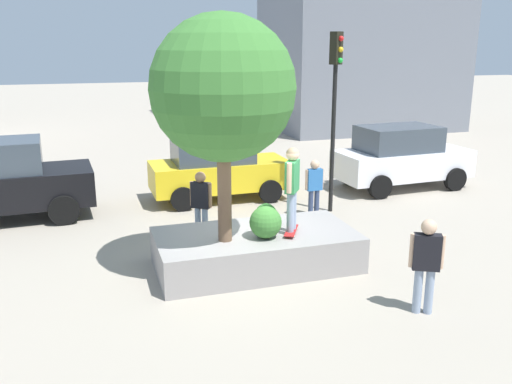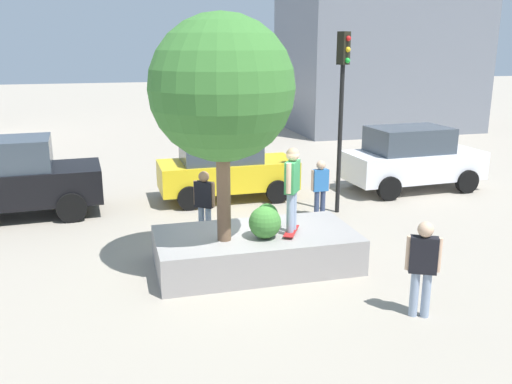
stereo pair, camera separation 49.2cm
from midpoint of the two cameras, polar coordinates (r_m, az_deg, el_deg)
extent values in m
plane|color=#9E9384|center=(11.96, -2.67, -7.64)|extent=(120.00, 120.00, 0.00)
cube|color=gray|center=(11.74, -1.21, -6.06)|extent=(4.24, 2.17, 0.77)
cylinder|color=brown|center=(10.88, -4.62, 0.62)|extent=(0.28, 0.28, 2.29)
sphere|color=#3D7A33|center=(10.56, -4.84, 10.75)|extent=(2.82, 2.82, 2.82)
sphere|color=#2D6628|center=(12.05, -0.11, -2.35)|extent=(0.48, 0.48, 0.48)
sphere|color=#3D7A33|center=(11.22, -0.25, -3.19)|extent=(0.67, 0.67, 0.67)
cube|color=#A51E1E|center=(11.58, 2.49, -4.03)|extent=(0.57, 0.80, 0.02)
sphere|color=beige|center=(11.34, 2.71, -4.65)|extent=(0.06, 0.06, 0.06)
sphere|color=beige|center=(11.36, 1.87, -4.60)|extent=(0.06, 0.06, 0.06)
sphere|color=beige|center=(11.82, 3.08, -3.82)|extent=(0.06, 0.06, 0.06)
sphere|color=beige|center=(11.84, 2.27, -3.77)|extent=(0.06, 0.06, 0.06)
cylinder|color=#8C9EB7|center=(11.53, 2.65, -1.87)|extent=(0.15, 0.15, 0.84)
cylinder|color=#8C9EB7|center=(11.35, 2.38, -2.15)|extent=(0.15, 0.15, 0.84)
cube|color=#338C4C|center=(11.24, 2.56, 1.64)|extent=(0.44, 0.50, 0.66)
cylinder|color=#D8AD8C|center=(11.47, 2.89, 2.01)|extent=(0.10, 0.10, 0.62)
cylinder|color=#D8AD8C|center=(11.00, 2.21, 1.45)|extent=(0.10, 0.10, 0.62)
sphere|color=#D8AD8C|center=(11.14, 2.58, 3.97)|extent=(0.27, 0.27, 0.27)
cube|color=black|center=(16.28, -25.80, 0.28)|extent=(4.81, 2.24, 0.94)
cylinder|color=black|center=(17.27, -20.42, 0.02)|extent=(0.81, 0.28, 0.80)
cylinder|color=black|center=(15.37, -20.31, -1.79)|extent=(0.81, 0.28, 0.80)
cube|color=gold|center=(16.76, -4.65, 1.81)|extent=(4.19, 1.81, 0.83)
cube|color=#38424C|center=(16.55, -5.41, 4.42)|extent=(2.35, 1.57, 0.75)
cylinder|color=black|center=(18.02, -1.17, 1.45)|extent=(0.71, 0.22, 0.71)
cylinder|color=black|center=(16.41, 0.63, 0.07)|extent=(0.71, 0.22, 0.71)
cylinder|color=black|center=(17.45, -9.55, 0.77)|extent=(0.71, 0.22, 0.71)
cylinder|color=black|center=(15.78, -8.56, -0.73)|extent=(0.71, 0.22, 0.71)
cube|color=white|center=(18.63, 14.30, 2.91)|extent=(4.54, 2.10, 0.89)
cube|color=#38424C|center=(18.35, 13.90, 5.45)|extent=(2.57, 1.77, 0.80)
cylinder|color=black|center=(20.28, 16.05, 2.48)|extent=(0.77, 0.26, 0.76)
cylinder|color=black|center=(18.85, 19.38, 1.27)|extent=(0.77, 0.26, 0.76)
cylinder|color=black|center=(18.75, 9.01, 1.88)|extent=(0.77, 0.26, 0.76)
cylinder|color=black|center=(17.20, 12.04, 0.52)|extent=(0.77, 0.26, 0.76)
cylinder|color=black|center=(15.32, 7.11, 5.38)|extent=(0.12, 0.12, 4.11)
cube|color=black|center=(15.10, 7.43, 14.68)|extent=(0.36, 0.34, 0.85)
sphere|color=red|center=(15.01, 7.93, 15.60)|extent=(0.14, 0.14, 0.14)
sphere|color=gold|center=(15.01, 7.89, 14.53)|extent=(0.14, 0.14, 0.14)
sphere|color=green|center=(15.02, 7.85, 13.46)|extent=(0.14, 0.14, 0.14)
cylinder|color=#8C9EB7|center=(10.17, 15.19, -9.93)|extent=(0.15, 0.15, 0.83)
cylinder|color=#8C9EB7|center=(10.19, 16.31, -9.95)|extent=(0.15, 0.15, 0.83)
cube|color=black|center=(9.89, 16.06, -6.06)|extent=(0.51, 0.39, 0.65)
cylinder|color=#D8AD8C|center=(9.86, 14.64, -5.92)|extent=(0.10, 0.10, 0.61)
cylinder|color=#D8AD8C|center=(9.92, 17.48, -6.00)|extent=(0.10, 0.10, 0.61)
sphere|color=#D8AD8C|center=(9.74, 16.25, -3.54)|extent=(0.27, 0.27, 0.27)
cylinder|color=navy|center=(15.10, 4.82, -1.23)|extent=(0.14, 0.14, 0.76)
cylinder|color=navy|center=(15.18, 5.44, -1.16)|extent=(0.14, 0.14, 0.76)
cube|color=#2D6BB2|center=(14.97, 5.19, 1.30)|extent=(0.44, 0.21, 0.60)
cylinder|color=#D8AD8C|center=(14.87, 4.40, 1.29)|extent=(0.09, 0.09, 0.56)
cylinder|color=#D8AD8C|center=(15.06, 5.96, 1.43)|extent=(0.09, 0.09, 0.56)
sphere|color=#D8AD8C|center=(14.87, 5.23, 2.88)|extent=(0.25, 0.25, 0.25)
cylinder|color=#8C9EB7|center=(13.39, -6.39, -3.34)|extent=(0.15, 0.15, 0.81)
cylinder|color=#8C9EB7|center=(13.48, -7.12, -3.24)|extent=(0.15, 0.15, 0.81)
cube|color=black|center=(13.23, -6.85, -0.33)|extent=(0.48, 0.43, 0.63)
cylinder|color=#9E7251|center=(13.11, -5.93, -0.36)|extent=(0.10, 0.10, 0.60)
cylinder|color=#9E7251|center=(13.33, -7.76, -0.16)|extent=(0.10, 0.10, 0.60)
sphere|color=#9E7251|center=(13.11, -6.91, 1.55)|extent=(0.26, 0.26, 0.26)
camera|label=1|loc=(0.25, -91.24, -0.34)|focal=38.29mm
camera|label=2|loc=(0.25, 88.76, 0.34)|focal=38.29mm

